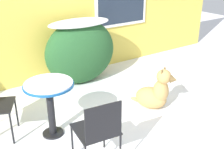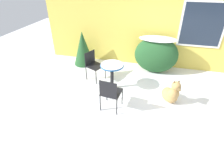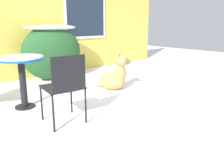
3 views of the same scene
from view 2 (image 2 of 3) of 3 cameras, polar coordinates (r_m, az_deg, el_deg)
ground_plane at (r=4.79m, az=12.23°, el=-8.69°), size 16.00×16.00×0.00m
house_wall at (r=6.16m, az=15.61°, el=14.43°), size 8.00×0.10×2.73m
shrub_left at (r=5.92m, az=14.21°, el=6.47°), size 1.40×0.72×1.23m
evergreen_bush at (r=6.41m, az=-9.44°, el=8.49°), size 0.71×0.71×1.22m
patio_table at (r=4.87m, az=0.00°, el=1.64°), size 0.65×0.65×0.78m
patio_chair_near_table at (r=5.44m, az=-6.04°, el=3.43°), size 0.61×0.61×0.89m
patio_chair_far_side at (r=4.15m, az=-0.55°, el=-5.87°), size 0.51×0.51×0.89m
dog at (r=4.78m, az=18.77°, el=-5.90°), size 0.56×0.71×0.72m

